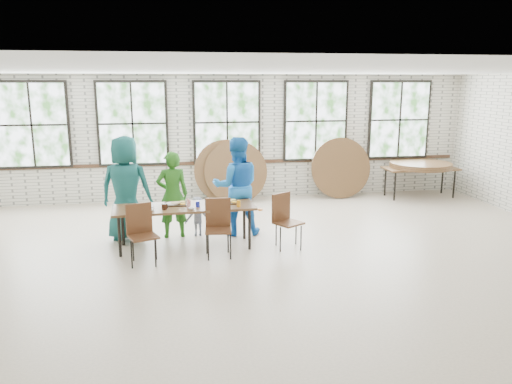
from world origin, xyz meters
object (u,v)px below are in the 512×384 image
(dining_table, at_px, (185,209))
(chair_near_left, at_px, (141,229))
(storage_table, at_px, (420,170))
(chair_near_right, at_px, (218,222))

(dining_table, xyz_separation_m, chair_near_left, (-0.71, -0.62, -0.13))
(storage_table, bearing_deg, chair_near_right, -146.94)
(dining_table, xyz_separation_m, storage_table, (5.90, 2.92, -0.00))
(chair_near_right, bearing_deg, chair_near_left, -167.28)
(dining_table, bearing_deg, storage_table, 24.16)
(chair_near_right, distance_m, storage_table, 6.35)
(dining_table, distance_m, storage_table, 6.58)
(chair_near_left, bearing_deg, dining_table, 21.68)
(dining_table, distance_m, chair_near_right, 0.72)
(chair_near_left, bearing_deg, chair_near_right, -12.90)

